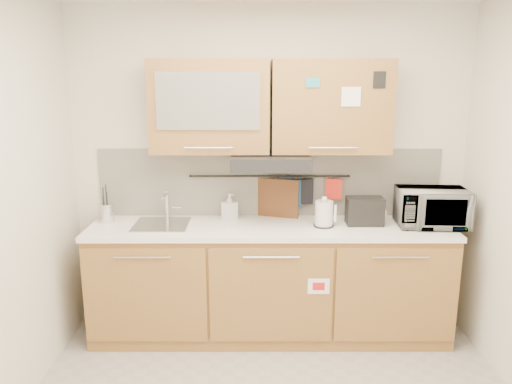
{
  "coord_description": "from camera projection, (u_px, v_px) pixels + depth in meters",
  "views": [
    {
      "loc": [
        -0.11,
        -2.53,
        2.06
      ],
      "look_at": [
        -0.11,
        1.05,
        1.22
      ],
      "focal_mm": 35.0,
      "sensor_mm": 36.0,
      "label": 1
    }
  ],
  "objects": [
    {
      "name": "soap_bottle",
      "position": [
        230.0,
        207.0,
        4.02
      ],
      "size": [
        0.14,
        0.14,
        0.22
      ],
      "primitive_type": "imported",
      "rotation": [
        0.0,
        0.0,
        0.75
      ],
      "color": "#999999",
      "rests_on": "countertop"
    },
    {
      "name": "pot_holder",
      "position": [
        334.0,
        189.0,
        4.07
      ],
      "size": [
        0.14,
        0.05,
        0.17
      ],
      "primitive_type": "cube",
      "rotation": [
        0.0,
        0.0,
        -0.22
      ],
      "color": "red",
      "rests_on": "utensil_rail"
    },
    {
      "name": "utensil_crock",
      "position": [
        107.0,
        212.0,
        3.96
      ],
      "size": [
        0.13,
        0.13,
        0.3
      ],
      "rotation": [
        0.0,
        0.0,
        -0.06
      ],
      "color": "silver",
      "rests_on": "countertop"
    },
    {
      "name": "base_cabinet",
      "position": [
        270.0,
        287.0,
        4.0
      ],
      "size": [
        2.8,
        0.64,
        0.88
      ],
      "color": "#A7733B",
      "rests_on": "floor"
    },
    {
      "name": "oven_mitt",
      "position": [
        293.0,
        192.0,
        4.08
      ],
      "size": [
        0.14,
        0.08,
        0.23
      ],
      "primitive_type": "cube",
      "rotation": [
        0.0,
        0.0,
        -0.33
      ],
      "color": "navy",
      "rests_on": "utensil_rail"
    },
    {
      "name": "utensil_rail",
      "position": [
        270.0,
        176.0,
        4.06
      ],
      "size": [
        1.3,
        0.02,
        0.02
      ],
      "primitive_type": "cylinder",
      "rotation": [
        0.0,
        1.57,
        0.0
      ],
      "color": "black",
      "rests_on": "backsplash"
    },
    {
      "name": "upper_cabinets",
      "position": [
        270.0,
        106.0,
        3.81
      ],
      "size": [
        1.82,
        0.37,
        0.7
      ],
      "color": "#A7733B",
      "rests_on": "wall_back"
    },
    {
      "name": "dark_pouch",
      "position": [
        305.0,
        192.0,
        4.07
      ],
      "size": [
        0.14,
        0.06,
        0.21
      ],
      "primitive_type": "cube",
      "rotation": [
        0.0,
        0.0,
        0.16
      ],
      "color": "black",
      "rests_on": "utensil_rail"
    },
    {
      "name": "microwave",
      "position": [
        432.0,
        208.0,
        3.85
      ],
      "size": [
        0.54,
        0.38,
        0.29
      ],
      "primitive_type": "imported",
      "rotation": [
        0.0,
        0.0,
        -0.06
      ],
      "color": "#999999",
      "rests_on": "countertop"
    },
    {
      "name": "sink",
      "position": [
        162.0,
        224.0,
        3.9
      ],
      "size": [
        0.42,
        0.4,
        0.26
      ],
      "color": "silver",
      "rests_on": "countertop"
    },
    {
      "name": "toaster",
      "position": [
        365.0,
        211.0,
        3.89
      ],
      "size": [
        0.28,
        0.17,
        0.22
      ],
      "rotation": [
        0.0,
        0.0,
        -0.01
      ],
      "color": "black",
      "rests_on": "countertop"
    },
    {
      "name": "backsplash",
      "position": [
        269.0,
        182.0,
        4.11
      ],
      "size": [
        2.8,
        0.02,
        0.56
      ],
      "primitive_type": "cube",
      "color": "silver",
      "rests_on": "countertop"
    },
    {
      "name": "countertop",
      "position": [
        270.0,
        228.0,
        3.89
      ],
      "size": [
        2.82,
        0.62,
        0.04
      ],
      "primitive_type": "cube",
      "color": "white",
      "rests_on": "base_cabinet"
    },
    {
      "name": "wall_back",
      "position": [
        269.0,
        170.0,
        4.1
      ],
      "size": [
        3.2,
        0.0,
        3.2
      ],
      "primitive_type": "plane",
      "rotation": [
        1.57,
        0.0,
        0.0
      ],
      "color": "silver",
      "rests_on": "ground"
    },
    {
      "name": "range_hood",
      "position": [
        270.0,
        161.0,
        3.83
      ],
      "size": [
        0.6,
        0.46,
        0.1
      ],
      "primitive_type": "cube",
      "color": "black",
      "rests_on": "upper_cabinets"
    },
    {
      "name": "cutting_board",
      "position": [
        278.0,
        204.0,
        4.1
      ],
      "size": [
        0.33,
        0.12,
        0.42
      ],
      "primitive_type": "cube",
      "rotation": [
        0.0,
        0.0,
        -0.3
      ],
      "color": "brown",
      "rests_on": "utensil_rail"
    },
    {
      "name": "kettle",
      "position": [
        324.0,
        215.0,
        3.84
      ],
      "size": [
        0.18,
        0.16,
        0.24
      ],
      "rotation": [
        0.0,
        0.0,
        -0.16
      ],
      "color": "silver",
      "rests_on": "countertop"
    }
  ]
}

